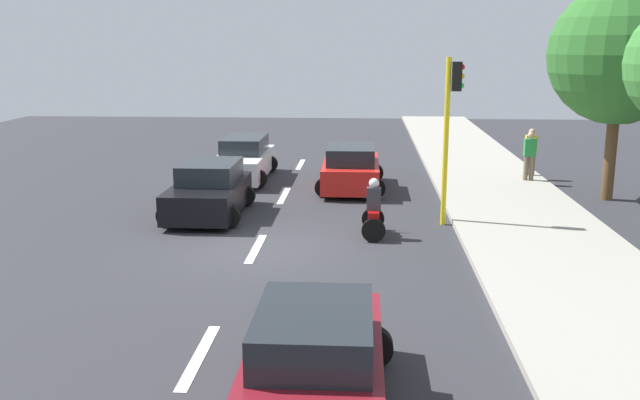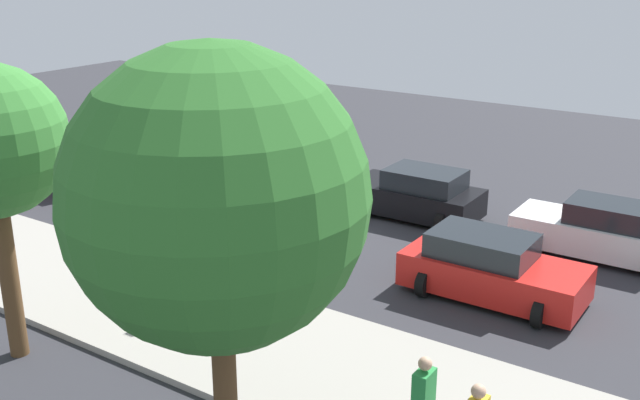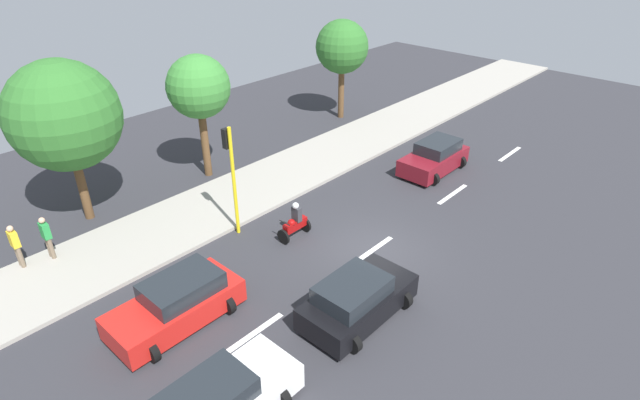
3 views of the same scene
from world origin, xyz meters
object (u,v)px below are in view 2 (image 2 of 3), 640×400
at_px(car_white, 606,232).
at_px(street_tree_north, 216,198).
at_px(car_black, 417,195).
at_px(traffic_light_corner, 262,173).
at_px(car_maroon, 78,168).
at_px(motorcycle, 272,230).
at_px(car_red, 491,269).

relative_size(car_white, street_tree_north, 0.68).
xyz_separation_m(car_black, traffic_light_corner, (6.69, -0.62, 2.22)).
xyz_separation_m(car_white, street_tree_north, (12.04, -2.64, 3.79)).
distance_m(car_maroon, traffic_light_corner, 10.78).
bearing_deg(motorcycle, car_maroon, -95.65).
bearing_deg(car_maroon, car_black, 109.46).
distance_m(car_black, motorcycle, 5.06).
height_order(car_black, street_tree_north, street_tree_north).
xyz_separation_m(car_maroon, street_tree_north, (8.31, 13.64, 3.79)).
xyz_separation_m(car_red, car_maroon, (-0.18, -14.68, -0.00)).
bearing_deg(car_red, car_maroon, -90.70).
relative_size(car_maroon, traffic_light_corner, 0.85).
height_order(car_maroon, car_white, same).
bearing_deg(motorcycle, street_tree_north, 32.90).
distance_m(car_maroon, street_tree_north, 16.41).
bearing_deg(street_tree_north, car_black, -166.62).
height_order(car_maroon, street_tree_north, street_tree_north).
bearing_deg(traffic_light_corner, car_black, 174.71).
bearing_deg(car_black, street_tree_north, 13.38).
xyz_separation_m(traffic_light_corner, street_tree_north, (5.42, 3.50, 1.57)).
distance_m(car_white, motorcycle, 8.76).
distance_m(car_white, car_black, 5.52).
bearing_deg(car_maroon, car_white, 102.92).
distance_m(car_red, car_black, 5.58).
bearing_deg(street_tree_north, car_white, 167.63).
height_order(car_black, motorcycle, motorcycle).
xyz_separation_m(car_white, motorcycle, (4.61, -7.45, -0.07)).
bearing_deg(car_black, car_maroon, -70.54).
relative_size(motorcycle, traffic_light_corner, 0.34).
bearing_deg(car_white, motorcycle, -58.25).
bearing_deg(traffic_light_corner, street_tree_north, 32.84).
relative_size(car_black, motorcycle, 2.58).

